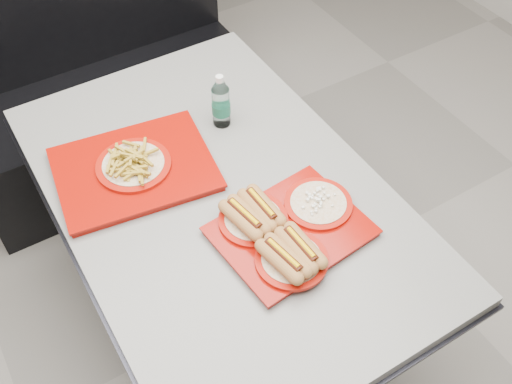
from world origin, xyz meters
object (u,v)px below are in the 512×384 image
diner_table (222,226)px  tray_near (285,229)px  water_bottle (221,104)px  tray_far (134,166)px  booth_bench (104,86)px

diner_table → tray_near: bearing=-72.3°
diner_table → water_bottle: water_bottle is taller
tray_far → water_bottle: water_bottle is taller
tray_near → tray_far: bearing=120.3°
booth_bench → tray_near: bearing=-86.7°
tray_near → water_bottle: 0.51m
tray_near → water_bottle: size_ratio=2.25×
booth_bench → tray_far: booth_bench is taller
water_bottle → tray_near: bearing=-98.9°
tray_far → water_bottle: 0.35m
tray_near → tray_far: 0.51m
booth_bench → tray_far: (-0.18, -0.89, 0.38)m
tray_far → water_bottle: bearing=9.9°
booth_bench → tray_far: 0.98m
diner_table → tray_far: (-0.18, 0.20, 0.19)m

